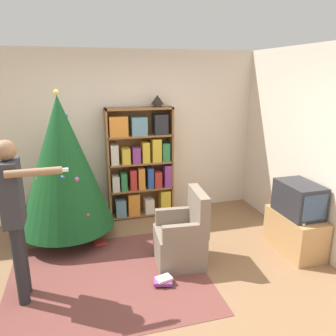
# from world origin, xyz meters

# --- Properties ---
(ground_plane) EXTENTS (14.00, 14.00, 0.00)m
(ground_plane) POSITION_xyz_m (0.00, 0.00, 0.00)
(ground_plane) COLOR #846042
(wall_back) EXTENTS (8.00, 0.10, 2.60)m
(wall_back) POSITION_xyz_m (0.00, 2.05, 1.30)
(wall_back) COLOR beige
(wall_back) RESTS_ON ground_plane
(wall_right) EXTENTS (0.10, 8.00, 2.60)m
(wall_right) POSITION_xyz_m (2.30, 0.00, 1.30)
(wall_right) COLOR beige
(wall_right) RESTS_ON ground_plane
(area_rug) EXTENTS (2.21, 1.87, 0.01)m
(area_rug) POSITION_xyz_m (-0.38, 0.22, 0.00)
(area_rug) COLOR brown
(area_rug) RESTS_ON ground_plane
(bookshelf) EXTENTS (1.03, 0.27, 1.75)m
(bookshelf) POSITION_xyz_m (0.32, 1.84, 0.86)
(bookshelf) COLOR brown
(bookshelf) RESTS_ON ground_plane
(tv_stand) EXTENTS (0.42, 0.80, 0.51)m
(tv_stand) POSITION_xyz_m (2.02, 0.20, 0.25)
(tv_stand) COLOR tan
(tv_stand) RESTS_ON ground_plane
(television) EXTENTS (0.40, 0.59, 0.42)m
(television) POSITION_xyz_m (2.02, 0.20, 0.72)
(television) COLOR #28282D
(television) RESTS_ON tv_stand
(game_remote) EXTENTS (0.04, 0.12, 0.02)m
(game_remote) POSITION_xyz_m (1.90, -0.04, 0.52)
(game_remote) COLOR white
(game_remote) RESTS_ON tv_stand
(christmas_tree) EXTENTS (1.27, 1.27, 2.06)m
(christmas_tree) POSITION_xyz_m (-0.82, 1.31, 1.10)
(christmas_tree) COLOR #4C3323
(christmas_tree) RESTS_ON ground_plane
(armchair) EXTENTS (0.61, 0.60, 0.92)m
(armchair) POSITION_xyz_m (0.53, 0.32, 0.32)
(armchair) COLOR #7A6B5B
(armchair) RESTS_ON ground_plane
(standing_person) EXTENTS (0.64, 0.47, 1.67)m
(standing_person) POSITION_xyz_m (-1.24, 0.12, 0.99)
(standing_person) COLOR #232328
(standing_person) RESTS_ON ground_plane
(table_lamp) EXTENTS (0.20, 0.20, 0.18)m
(table_lamp) POSITION_xyz_m (0.60, 1.85, 1.85)
(table_lamp) COLOR #473828
(table_lamp) RESTS_ON bookshelf
(book_pile_near_tree) EXTENTS (0.18, 0.17, 0.05)m
(book_pile_near_tree) POSITION_xyz_m (-0.42, 1.03, 0.03)
(book_pile_near_tree) COLOR #B22D28
(book_pile_near_tree) RESTS_ON ground_plane
(book_pile_by_chair) EXTENTS (0.24, 0.20, 0.09)m
(book_pile_by_chair) POSITION_xyz_m (0.19, -0.05, 0.04)
(book_pile_by_chair) COLOR #284C93
(book_pile_by_chair) RESTS_ON ground_plane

